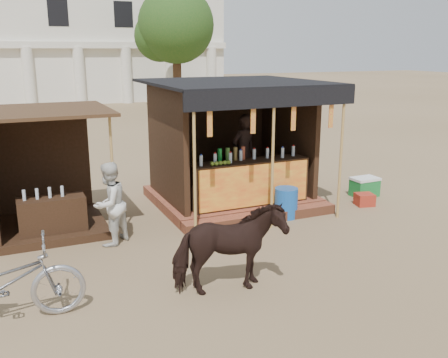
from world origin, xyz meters
name	(u,v)px	position (x,y,z in m)	size (l,w,h in m)	color
ground	(264,267)	(0.00, 0.00, 0.00)	(120.00, 120.00, 0.00)	#846B4C
main_stall	(234,159)	(1.02, 3.36, 1.03)	(3.60, 3.61, 2.78)	brown
secondary_stall	(39,189)	(-3.17, 3.24, 0.85)	(2.40, 2.40, 2.38)	#331C12
cow	(229,249)	(-0.88, -0.57, 0.67)	(0.72, 1.59, 1.34)	black
motorbike	(1,284)	(-3.89, -0.16, 0.55)	(0.73, 2.08, 1.09)	#9D9EA6
bystander	(110,204)	(-2.07, 2.00, 0.76)	(0.74, 0.58, 1.52)	silver
blue_barrel	(286,203)	(1.60, 2.00, 0.32)	(0.48, 0.48, 0.64)	#1550A4
red_crate	(364,199)	(3.67, 2.00, 0.14)	(0.39, 0.35, 0.27)	maroon
cooler	(365,187)	(4.15, 2.60, 0.23)	(0.65, 0.45, 0.46)	#197430
background_building	(23,41)	(-2.00, 29.94, 3.98)	(26.00, 7.45, 8.18)	silver
tree	(172,28)	(5.81, 22.14, 4.63)	(4.50, 4.40, 7.00)	#382314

